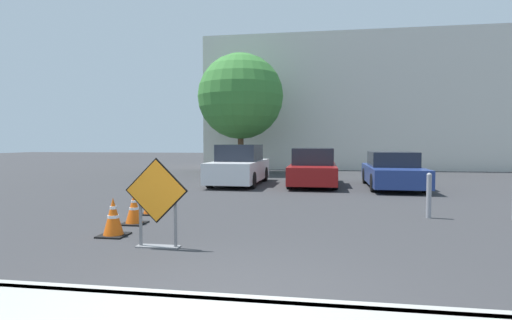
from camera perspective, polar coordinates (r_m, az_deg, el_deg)
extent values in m
plane|color=#333335|center=(14.05, 5.00, -4.47)|extent=(96.00, 96.00, 0.00)
cube|color=#999993|center=(4.35, -4.84, -19.75)|extent=(29.77, 0.20, 0.14)
cube|color=black|center=(6.67, -14.03, -4.25)|extent=(1.06, 0.03, 1.06)
cube|color=orange|center=(6.65, -14.08, -4.27)|extent=(1.00, 0.03, 1.00)
cube|color=slate|center=(6.88, -13.79, -11.91)|extent=(0.72, 0.20, 0.02)
cube|color=slate|center=(6.90, -16.15, -7.99)|extent=(0.04, 0.04, 0.94)
cube|color=slate|center=(6.67, -11.44, -8.31)|extent=(0.04, 0.04, 0.94)
cube|color=black|center=(7.89, -19.68, -10.08)|extent=(0.49, 0.49, 0.03)
cone|color=#EA590F|center=(7.82, -19.72, -7.53)|extent=(0.36, 0.36, 0.68)
cylinder|color=white|center=(7.79, -19.74, -6.45)|extent=(0.11, 0.11, 0.06)
cylinder|color=white|center=(7.82, -19.72, -7.63)|extent=(0.20, 0.20, 0.06)
cube|color=black|center=(8.86, -17.00, -8.65)|extent=(0.47, 0.47, 0.03)
cone|color=#EA590F|center=(8.80, -17.03, -6.56)|extent=(0.35, 0.35, 0.62)
cylinder|color=white|center=(8.78, -17.04, -5.68)|extent=(0.11, 0.11, 0.06)
cylinder|color=white|center=(8.80, -17.03, -6.64)|extent=(0.19, 0.19, 0.06)
cube|color=black|center=(9.90, -14.89, -7.44)|extent=(0.41, 0.41, 0.03)
cone|color=#EA590F|center=(9.85, -14.91, -5.49)|extent=(0.31, 0.31, 0.65)
cylinder|color=white|center=(9.83, -14.92, -4.66)|extent=(0.10, 0.10, 0.06)
cylinder|color=white|center=(9.85, -14.91, -5.56)|extent=(0.17, 0.17, 0.06)
cube|color=black|center=(11.04, -13.35, -6.39)|extent=(0.40, 0.40, 0.03)
cone|color=#EA590F|center=(10.99, -13.37, -4.76)|extent=(0.30, 0.30, 0.60)
cylinder|color=white|center=(10.98, -13.38, -4.07)|extent=(0.10, 0.10, 0.05)
cylinder|color=white|center=(10.99, -13.37, -4.82)|extent=(0.17, 0.17, 0.05)
cube|color=silver|center=(16.27, -2.42, -1.50)|extent=(1.90, 4.57, 0.78)
cube|color=#1E232D|center=(16.34, -2.34, 1.05)|extent=(1.62, 2.12, 0.66)
cylinder|color=black|center=(14.75, -0.53, -2.90)|extent=(0.22, 0.63, 0.63)
cylinder|color=black|center=(15.15, -6.64, -2.77)|extent=(0.22, 0.63, 0.63)
cylinder|color=black|center=(17.50, 1.23, -2.04)|extent=(0.22, 0.63, 0.63)
cylinder|color=black|center=(17.84, -3.98, -1.96)|extent=(0.22, 0.63, 0.63)
cube|color=maroon|center=(16.03, 8.13, -1.82)|extent=(1.81, 4.44, 0.66)
cube|color=#1E232D|center=(16.10, 8.15, 0.54)|extent=(1.58, 2.05, 0.65)
cylinder|color=black|center=(14.68, 11.23, -2.98)|extent=(0.20, 0.62, 0.62)
cylinder|color=black|center=(14.72, 4.81, -2.93)|extent=(0.20, 0.62, 0.62)
cylinder|color=black|center=(17.42, 10.92, -2.11)|extent=(0.20, 0.62, 0.62)
cylinder|color=black|center=(17.45, 5.51, -2.07)|extent=(0.20, 0.62, 0.62)
cube|color=navy|center=(15.88, 18.92, -2.00)|extent=(1.92, 4.69, 0.64)
cube|color=#1E232D|center=(15.96, 18.88, 0.14)|extent=(1.66, 2.17, 0.54)
cylinder|color=black|center=(14.65, 23.09, -3.12)|extent=(0.21, 0.64, 0.64)
cylinder|color=black|center=(14.35, 16.46, -3.14)|extent=(0.21, 0.64, 0.64)
cylinder|color=black|center=(17.47, 20.92, -2.20)|extent=(0.21, 0.64, 0.64)
cylinder|color=black|center=(17.22, 15.36, -2.19)|extent=(0.21, 0.64, 0.64)
cylinder|color=gray|center=(9.88, 23.46, -4.83)|extent=(0.11, 0.11, 0.97)
sphere|color=gray|center=(9.83, 23.51, -2.02)|extent=(0.12, 0.12, 0.12)
cube|color=beige|center=(27.56, 15.06, 7.71)|extent=(20.43, 5.00, 8.46)
cylinder|color=#513823|center=(22.07, -2.20, 1.32)|extent=(0.32, 0.32, 2.48)
sphere|color=#387A33|center=(22.20, -2.21, 9.07)|extent=(4.69, 4.69, 4.69)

